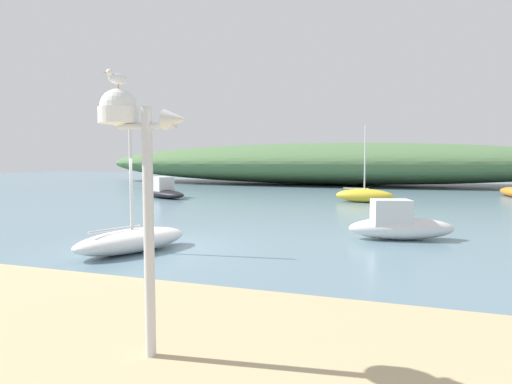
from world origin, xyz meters
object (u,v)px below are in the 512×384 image
object	(u,v)px
seagull_on_radar	(117,78)
motorboat_centre_water	(164,190)
sailboat_far_left	(132,240)
mast_structure	(131,141)
sailboat_east_reach	(364,195)
motorboat_by_sandbar	(399,224)

from	to	relation	value
seagull_on_radar	motorboat_centre_water	distance (m)	23.20
motorboat_centre_water	sailboat_far_left	world-z (taller)	sailboat_far_left
motorboat_centre_water	sailboat_far_left	bearing A→B (deg)	-62.28
motorboat_centre_water	sailboat_far_left	distance (m)	16.42
mast_structure	sailboat_far_left	bearing A→B (deg)	124.83
sailboat_far_left	sailboat_east_reach	world-z (taller)	sailboat_east_reach
seagull_on_radar	motorboat_centre_water	size ratio (longest dim) A/B	0.06
seagull_on_radar	sailboat_far_left	size ratio (longest dim) A/B	0.07
sailboat_far_left	motorboat_by_sandbar	world-z (taller)	sailboat_far_left
mast_structure	seagull_on_radar	xyz separation A→B (m)	(-0.16, -0.01, 0.71)
mast_structure	sailboat_east_reach	xyz separation A→B (m)	(1.01, 21.00, -2.27)
motorboat_centre_water	sailboat_east_reach	world-z (taller)	sailboat_east_reach
motorboat_by_sandbar	sailboat_east_reach	bearing A→B (deg)	99.51
sailboat_far_left	motorboat_centre_water	bearing A→B (deg)	117.72
sailboat_far_left	motorboat_by_sandbar	distance (m)	7.92
seagull_on_radar	motorboat_centre_water	xyz separation A→B (m)	(-11.30, 20.04, -2.93)
sailboat_far_left	motorboat_by_sandbar	size ratio (longest dim) A/B	1.16
sailboat_far_left	sailboat_east_reach	size ratio (longest dim) A/B	0.88
sailboat_far_left	motorboat_by_sandbar	bearing A→B (deg)	31.73
seagull_on_radar	motorboat_centre_water	world-z (taller)	seagull_on_radar
motorboat_centre_water	mast_structure	bearing A→B (deg)	-60.22
sailboat_east_reach	motorboat_by_sandbar	xyz separation A→B (m)	(1.90, -11.34, 0.05)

